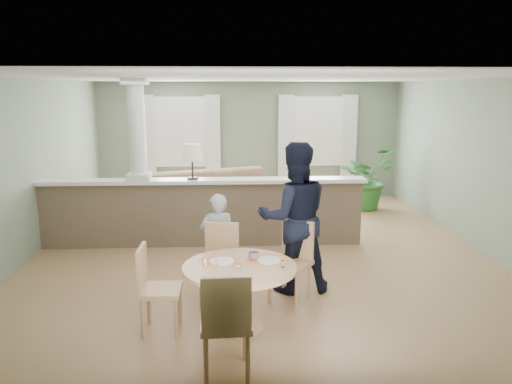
{
  "coord_description": "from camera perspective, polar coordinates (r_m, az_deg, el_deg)",
  "views": [
    {
      "loc": [
        -0.43,
        -7.75,
        2.54
      ],
      "look_at": [
        -0.09,
        -1.0,
        1.14
      ],
      "focal_mm": 35.0,
      "sensor_mm": 36.0,
      "label": 1
    }
  ],
  "objects": [
    {
      "name": "ground",
      "position": [
        8.17,
        0.27,
        -6.39
      ],
      "size": [
        8.0,
        8.0,
        0.0
      ],
      "primitive_type": "plane",
      "color": "tan",
      "rests_on": "ground"
    },
    {
      "name": "room_shell",
      "position": [
        8.42,
        -0.16,
        6.77
      ],
      "size": [
        7.02,
        8.02,
        2.71
      ],
      "color": "gray",
      "rests_on": "ground"
    },
    {
      "name": "pony_wall",
      "position": [
        8.18,
        -6.72,
        -1.3
      ],
      "size": [
        5.32,
        0.38,
        2.7
      ],
      "color": "brown",
      "rests_on": "ground"
    },
    {
      "name": "sofa",
      "position": [
        9.99,
        -4.71,
        -0.35
      ],
      "size": [
        3.34,
        2.21,
        0.91
      ],
      "primitive_type": "imported",
      "rotation": [
        0.0,
        0.0,
        0.35
      ],
      "color": "#8A664B",
      "rests_on": "ground"
    },
    {
      "name": "houseplant",
      "position": [
        10.91,
        12.47,
        1.56
      ],
      "size": [
        1.57,
        1.52,
        1.33
      ],
      "primitive_type": "imported",
      "rotation": [
        0.0,
        0.0,
        0.57
      ],
      "color": "#296528",
      "rests_on": "ground"
    },
    {
      "name": "dining_table",
      "position": [
        5.33,
        -1.82,
        -9.89
      ],
      "size": [
        1.2,
        1.2,
        0.82
      ],
      "rotation": [
        0.0,
        0.0,
        0.12
      ],
      "color": "tan",
      "rests_on": "ground"
    },
    {
      "name": "chair_far_boy",
      "position": [
        6.04,
        -4.12,
        -7.74
      ],
      "size": [
        0.51,
        0.51,
        0.96
      ],
      "rotation": [
        0.0,
        0.0,
        -0.19
      ],
      "color": "tan",
      "rests_on": "ground"
    },
    {
      "name": "chair_far_man",
      "position": [
        6.11,
        4.25,
        -7.42
      ],
      "size": [
        0.61,
        0.61,
        0.98
      ],
      "rotation": [
        0.0,
        0.0,
        -0.59
      ],
      "color": "tan",
      "rests_on": "ground"
    },
    {
      "name": "chair_near",
      "position": [
        4.52,
        -3.43,
        -14.42
      ],
      "size": [
        0.47,
        0.47,
        1.0
      ],
      "rotation": [
        0.0,
        0.0,
        3.18
      ],
      "color": "tan",
      "rests_on": "ground"
    },
    {
      "name": "chair_side",
      "position": [
        5.45,
        -11.61,
        -10.34
      ],
      "size": [
        0.43,
        0.43,
        0.94
      ],
      "rotation": [
        0.0,
        0.0,
        1.56
      ],
      "color": "tan",
      "rests_on": "ground"
    },
    {
      "name": "child_person",
      "position": [
        6.44,
        -4.38,
        -5.63
      ],
      "size": [
        0.49,
        0.36,
        1.25
      ],
      "primitive_type": "imported",
      "rotation": [
        0.0,
        0.0,
        3.28
      ],
      "color": "#A8A8AD",
      "rests_on": "ground"
    },
    {
      "name": "man_person",
      "position": [
        6.28,
        4.38,
        -2.95
      ],
      "size": [
        1.0,
        0.81,
        1.91
      ],
      "primitive_type": "imported",
      "rotation": [
        0.0,
        0.0,
        3.24
      ],
      "color": "black",
      "rests_on": "ground"
    }
  ]
}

